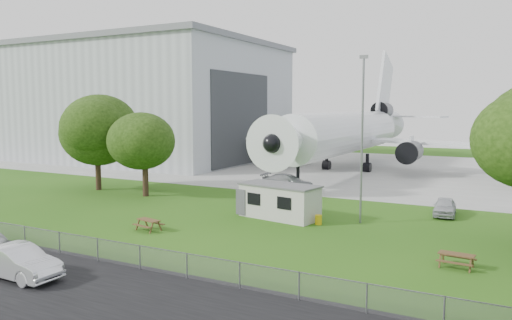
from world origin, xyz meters
The scene contains 15 objects.
ground centered at (0.00, 0.00, 0.00)m, with size 160.00×160.00×0.00m, color #3C701B.
asphalt_strip centered at (0.00, -13.00, 0.01)m, with size 120.00×8.00×0.02m, color black.
concrete_apron centered at (0.00, 38.00, 0.01)m, with size 120.00×46.00×0.03m, color #B7B7B2.
hangar centered at (-37.97, 36.00, 9.41)m, with size 43.00×31.00×18.55m.
airliner centered at (-2.00, 35.86, 5.27)m, with size 46.36×47.73×17.69m.
site_cabin centered at (2.28, 4.92, 1.31)m, with size 6.94×3.73×2.62m.
picnic_west centered at (-4.07, -2.77, 0.00)m, with size 1.80×1.50×0.76m, color brown, non-canonical shape.
picnic_east centered at (15.59, -1.45, 0.00)m, with size 1.80×1.50×0.76m, color brown, non-canonical shape.
fence centered at (0.00, -9.50, 0.00)m, with size 58.00×0.04×1.30m, color gray.
lamp_mast centered at (8.20, 6.20, 6.00)m, with size 0.16×0.16×12.00m, color slate.
tree_west_big centered at (-19.76, 8.13, 6.17)m, with size 8.28×8.28×10.32m.
tree_west_small centered at (-13.06, 7.53, 5.12)m, with size 6.57×6.57×8.42m.
car_centre_sedan centered at (-3.46, -13.37, 0.82)m, with size 1.73×4.95×1.63m, color silver.
car_ne_hatch centered at (13.33, 11.77, 0.69)m, with size 1.62×4.03×1.37m, color #B7BABF.
car_apron_van centered at (-2.44, 16.96, 0.80)m, with size 2.25×5.54×1.61m, color #A5A8AC.
Camera 1 is at (18.20, -29.05, 8.46)m, focal length 35.00 mm.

